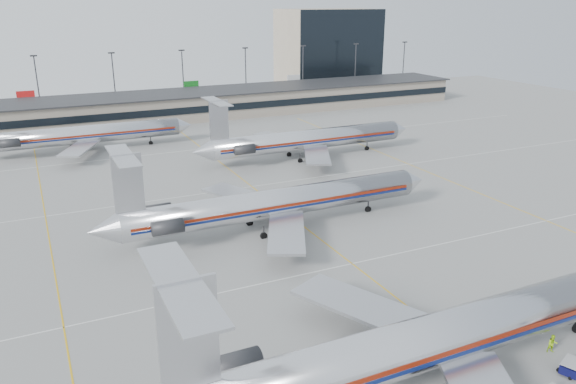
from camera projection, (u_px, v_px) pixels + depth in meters
ground at (407, 306)px, 53.57m from camera, size 260.00×260.00×0.00m
apron_markings at (352, 264)px, 62.13m from camera, size 160.00×0.15×0.02m
terminal at (163, 106)px, 136.41m from camera, size 162.00×17.00×6.25m
light_mast_row at (149, 77)px, 146.66m from camera, size 163.60×0.40×15.28m
distant_building at (327, 49)px, 184.05m from camera, size 30.00×20.00×25.00m
jet_foreground at (436, 339)px, 41.78m from camera, size 49.69×29.26×13.01m
jet_second_row at (271, 203)px, 70.43m from camera, size 45.74×26.93×11.97m
jet_third_row at (304, 140)px, 102.53m from camera, size 43.82×26.95×11.98m
jet_back_row at (81, 135)px, 107.05m from camera, size 42.03×25.85×11.49m
cart_outer at (571, 367)px, 43.70m from camera, size 2.24×1.92×1.08m
belt_loader at (497, 322)px, 49.72m from camera, size 4.67×1.76×2.43m
ramp_worker_near at (554, 309)px, 51.53m from camera, size 0.68×0.68×1.59m
ramp_worker_far at (553, 344)px, 46.28m from camera, size 0.96×0.88×1.61m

